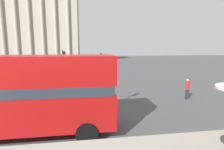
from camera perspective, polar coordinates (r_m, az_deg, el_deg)
double_decker_bus at (r=9.75m, az=-30.59°, el=-5.08°), size 10.11×2.64×4.04m
plaza_building_left at (r=63.18m, az=-23.62°, el=14.53°), size 27.50×14.00×23.14m
traffic_light_near at (r=11.91m, az=-3.31°, el=0.28°), size 0.42×0.24×4.05m
traffic_light_mid at (r=19.77m, az=-15.47°, el=3.54°), size 0.42×0.24×4.17m
car_navy at (r=27.52m, az=-23.49°, el=0.30°), size 4.20×1.93×1.35m
car_silver at (r=29.48m, az=-7.06°, el=1.47°), size 4.20×1.93×1.35m
pedestrian_olive at (r=27.30m, az=-4.18°, el=1.45°), size 0.32×0.32×1.65m
pedestrian_yellow at (r=17.25m, az=-21.23°, el=-3.30°), size 0.32×0.32×1.68m
pedestrian_red at (r=16.36m, az=23.35°, el=-3.83°), size 0.32×0.32×1.78m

